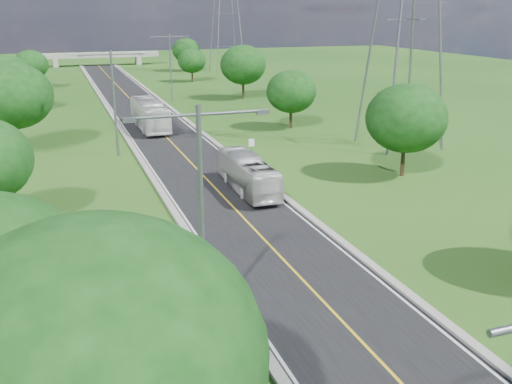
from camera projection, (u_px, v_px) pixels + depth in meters
ground at (154, 124)px, 70.42m from camera, size 260.00×260.00×0.00m
road at (146, 116)px, 75.79m from camera, size 8.00×150.00×0.06m
curb_left at (113, 117)px, 74.41m from camera, size 0.50×150.00×0.22m
curb_right at (177, 113)px, 77.12m from camera, size 0.50×150.00×0.22m
speed_limit_sign at (251, 147)px, 51.83m from camera, size 0.55×0.09×2.40m
overpass at (97, 56)px, 141.44m from camera, size 30.00×3.00×3.20m
streetlight_near_left at (201, 202)px, 23.63m from camera, size 5.90×0.25×10.00m
streetlight_mid_left at (114, 94)px, 53.23m from camera, size 5.90×0.25×10.00m
streetlight_far_right at (170, 61)px, 86.65m from camera, size 5.90×0.25×10.00m
power_tower_near at (408, 4)px, 55.18m from camera, size 9.00×6.40×28.00m
power_tower_far at (226, 7)px, 123.73m from camera, size 9.00×6.40×28.00m
tree_lc at (13, 96)px, 54.96m from camera, size 7.56×7.56×8.79m
tree_ld at (6, 76)px, 76.05m from camera, size 6.72×6.72×7.82m
tree_le at (31, 65)px, 98.56m from camera, size 5.88×5.88×6.84m
tree_lf at (97, 360)px, 13.09m from camera, size 7.98×7.98×9.28m
tree_rb at (406, 118)px, 47.08m from camera, size 6.72×6.72×7.82m
tree_rc at (291, 92)px, 66.69m from camera, size 5.88×5.88×6.84m
tree_rd at (243, 65)px, 88.56m from camera, size 7.14×7.14×8.30m
tree_re at (192, 61)px, 109.68m from camera, size 5.46×5.46×6.35m
tree_rf at (186, 50)px, 128.54m from camera, size 6.30×6.30×7.33m
bus_outbound at (248, 174)px, 44.05m from camera, size 2.41×9.74×2.70m
bus_inbound at (150, 114)px, 67.00m from camera, size 2.87×12.00×3.34m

